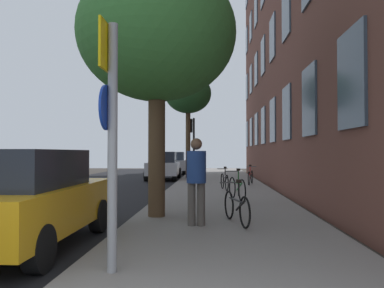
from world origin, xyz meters
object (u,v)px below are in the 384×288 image
bicycle_0 (237,206)px  bicycle_3 (251,177)px  bicycle_2 (225,181)px  sign_post (111,124)px  tree_far (188,94)px  bicycle_1 (237,188)px  traffic_light (192,137)px  car_0 (24,198)px  tree_near (157,35)px  pedestrian_0 (196,176)px  car_2 (175,163)px  car_1 (164,165)px

bicycle_0 → bicycle_3: (1.24, 9.76, -0.00)m
bicycle_2 → sign_post: bearing=-99.4°
tree_far → bicycle_1: (2.18, -10.38, -4.46)m
traffic_light → car_0: bearing=-96.5°
tree_near → pedestrian_0: tree_near is taller
tree_far → bicycle_3: (3.17, -4.38, -4.49)m
traffic_light → car_0: 16.43m
tree_near → bicycle_0: tree_near is taller
tree_far → bicycle_0: tree_far is taller
tree_far → pedestrian_0: 14.94m
sign_post → bicycle_1: size_ratio=1.79×
pedestrian_0 → car_2: size_ratio=0.39×
car_0 → car_1: same height
tree_near → bicycle_2: (1.75, 6.23, -3.83)m
tree_far → pedestrian_0: tree_far is taller
tree_far → pedestrian_0: size_ratio=3.45×
tree_far → car_2: tree_far is taller
traffic_light → car_1: bearing=-167.5°
bicycle_0 → car_2: 20.47m
traffic_light → bicycle_2: traffic_light is taller
bicycle_3 → tree_far: bearing=125.9°
sign_post → pedestrian_0: 3.27m
tree_near → tree_far: size_ratio=0.96×
traffic_light → tree_near: size_ratio=0.60×
traffic_light → tree_near: (-0.07, -13.60, 1.79)m
traffic_light → car_0: (-1.86, -16.24, -1.68)m
traffic_light → tree_near: bearing=-90.3°
bicycle_0 → car_2: car_2 is taller
pedestrian_0 → tree_near: bearing=131.9°
car_0 → pedestrian_0: bearing=29.4°
sign_post → tree_far: 17.68m
bicycle_2 → bicycle_3: bicycle_2 is taller
traffic_light → bicycle_3: (2.95, -4.67, -2.05)m
tree_far → bicycle_1: tree_far is taller
traffic_light → bicycle_2: size_ratio=2.21×
tree_near → bicycle_3: bearing=71.3°
bicycle_2 → bicycle_1: bearing=-85.2°
car_0 → bicycle_1: bearing=55.5°
bicycle_1 → pedestrian_0: size_ratio=0.98×
sign_post → car_1: bearing=95.3°
bicycle_2 → car_0: bearing=-111.8°
bicycle_1 → bicycle_2: 3.31m
traffic_light → bicycle_1: bearing=-79.6°
traffic_light → car_2: 6.22m
tree_near → tree_far: bearing=90.6°
sign_post → bicycle_2: size_ratio=1.94×
bicycle_0 → car_1: 14.46m
bicycle_1 → sign_post: bearing=-105.8°
sign_post → bicycle_0: (1.75, 3.28, -1.46)m
sign_post → bicycle_2: 10.57m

